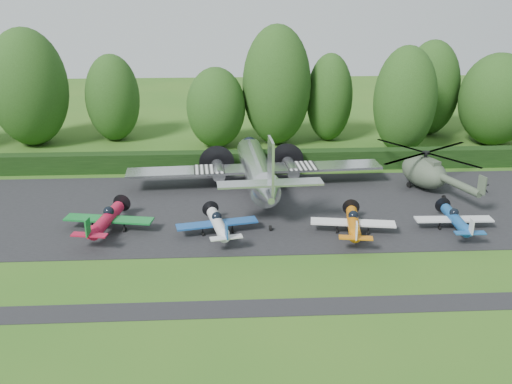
{
  "coord_description": "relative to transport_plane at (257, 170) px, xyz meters",
  "views": [
    {
      "loc": [
        -1.83,
        -36.32,
        19.26
      ],
      "look_at": [
        0.52,
        7.69,
        2.5
      ],
      "focal_mm": 40.0,
      "sensor_mm": 36.0,
      "label": 1
    }
  ],
  "objects": [
    {
      "name": "tree_2",
      "position": [
        3.25,
        16.54,
        4.88
      ],
      "size": [
        8.13,
        8.13,
        14.19
      ],
      "color": "black",
      "rests_on": "ground"
    },
    {
      "name": "light_plane_orange",
      "position": [
        7.03,
        -10.21,
        -1.13
      ],
      "size": [
        6.66,
        7.0,
        2.56
      ],
      "rotation": [
        0.0,
        0.0,
        0.16
      ],
      "color": "#B8620A",
      "rests_on": "ground"
    },
    {
      "name": "tree_9",
      "position": [
        23.12,
        19.91,
        3.77
      ],
      "size": [
        7.11,
        7.11,
        11.97
      ],
      "color": "black",
      "rests_on": "ground"
    },
    {
      "name": "light_plane_blue",
      "position": [
        15.41,
        -9.82,
        -1.2
      ],
      "size": [
        6.23,
        6.55,
        2.39
      ],
      "rotation": [
        0.0,
        0.0,
        0.03
      ],
      "color": "navy",
      "rests_on": "ground"
    },
    {
      "name": "taxiway_verge",
      "position": [
        -0.97,
        -20.41,
        -2.2
      ],
      "size": [
        70.0,
        2.0,
        0.0
      ],
      "primitive_type": "cube",
      "color": "black",
      "rests_on": "ground"
    },
    {
      "name": "hedgerow",
      "position": [
        -0.97,
        6.59,
        -2.2
      ],
      "size": [
        90.0,
        1.6,
        2.0
      ],
      "primitive_type": "cube",
      "color": "black",
      "rests_on": "ground"
    },
    {
      "name": "light_plane_red",
      "position": [
        -12.46,
        -8.65,
        -1.05
      ],
      "size": [
        7.15,
        7.52,
        2.75
      ],
      "rotation": [
        0.0,
        0.0,
        0.18
      ],
      "color": "maroon",
      "rests_on": "ground"
    },
    {
      "name": "helicopter",
      "position": [
        15.95,
        -0.28,
        -0.17
      ],
      "size": [
        11.72,
        13.72,
        3.77
      ],
      "rotation": [
        0.0,
        0.0,
        -0.34
      ],
      "color": "#3A4736",
      "rests_on": "ground"
    },
    {
      "name": "tree_5",
      "position": [
        -3.97,
        15.52,
        2.53
      ],
      "size": [
        6.92,
        6.92,
        9.48
      ],
      "color": "black",
      "rests_on": "ground"
    },
    {
      "name": "tree_8",
      "position": [
        29.34,
        14.78,
        3.29
      ],
      "size": [
        8.77,
        8.77,
        10.98
      ],
      "color": "black",
      "rests_on": "ground"
    },
    {
      "name": "ground",
      "position": [
        -0.97,
        -14.41,
        -2.2
      ],
      "size": [
        160.0,
        160.0,
        0.0
      ],
      "primitive_type": "plane",
      "color": "#295A19",
      "rests_on": "ground"
    },
    {
      "name": "tree_4",
      "position": [
        9.83,
        17.7,
        3.14
      ],
      "size": [
        5.6,
        5.6,
        10.72
      ],
      "color": "black",
      "rests_on": "ground"
    },
    {
      "name": "transport_plane",
      "position": [
        0.0,
        0.0,
        0.0
      ],
      "size": [
        24.61,
        18.87,
        7.88
      ],
      "rotation": [
        0.0,
        0.0,
        -0.06
      ],
      "color": "silver",
      "rests_on": "ground"
    },
    {
      "name": "apron",
      "position": [
        -0.97,
        -4.41,
        -2.2
      ],
      "size": [
        70.0,
        18.0,
        0.01
      ],
      "primitive_type": "cube",
      "color": "black",
      "rests_on": "ground"
    },
    {
      "name": "tree_3",
      "position": [
        -26.03,
        17.62,
        4.73
      ],
      "size": [
        9.19,
        9.19,
        13.88
      ],
      "color": "black",
      "rests_on": "ground"
    },
    {
      "name": "light_plane_white",
      "position": [
        -3.59,
        -9.72,
        -1.16
      ],
      "size": [
        6.46,
        6.79,
        2.48
      ],
      "rotation": [
        0.0,
        0.0,
        -0.21
      ],
      "color": "silver",
      "rests_on": "ground"
    },
    {
      "name": "tree_7",
      "position": [
        17.42,
        12.1,
        3.89
      ],
      "size": [
        7.06,
        7.06,
        12.21
      ],
      "color": "black",
      "rests_on": "ground"
    },
    {
      "name": "tree_6",
      "position": [
        -16.6,
        19.18,
        3.09
      ],
      "size": [
        6.53,
        6.53,
        10.6
      ],
      "color": "black",
      "rests_on": "ground"
    }
  ]
}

